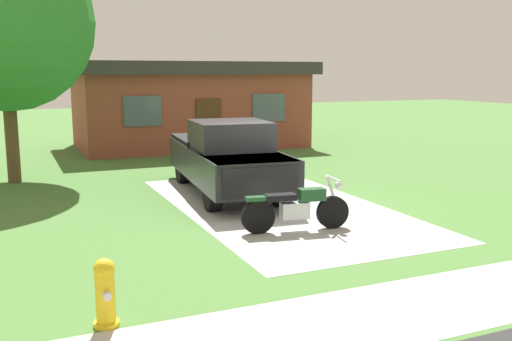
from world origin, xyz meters
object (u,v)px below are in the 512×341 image
(fire_hydrant, at_px, (105,293))
(shade_tree, at_px, (3,22))
(motorcycle, at_px, (297,208))
(pickup_truck, at_px, (226,156))
(neighbor_house, at_px, (189,104))

(fire_hydrant, xyz_separation_m, shade_tree, (-0.89, 10.58, 4.01))
(motorcycle, height_order, fire_hydrant, motorcycle)
(pickup_truck, bearing_deg, motorcycle, -90.16)
(shade_tree, distance_m, neighbor_house, 9.50)
(fire_hydrant, height_order, neighbor_house, neighbor_house)
(motorcycle, relative_size, pickup_truck, 0.38)
(pickup_truck, distance_m, shade_tree, 7.16)
(motorcycle, distance_m, neighbor_house, 13.77)
(motorcycle, height_order, shade_tree, shade_tree)
(motorcycle, xyz_separation_m, pickup_truck, (0.01, 4.00, 0.48))
(shade_tree, bearing_deg, fire_hydrant, -85.21)
(fire_hydrant, bearing_deg, neighbor_house, 69.70)
(motorcycle, relative_size, shade_tree, 0.32)
(motorcycle, bearing_deg, neighbor_house, 81.86)
(fire_hydrant, xyz_separation_m, neighbor_house, (6.09, 16.46, 1.36))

